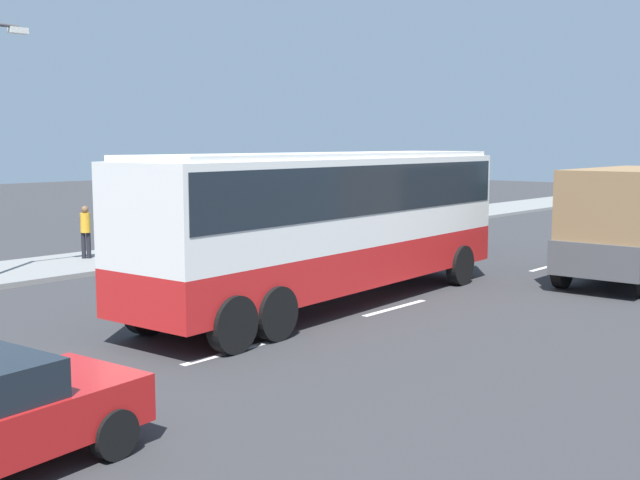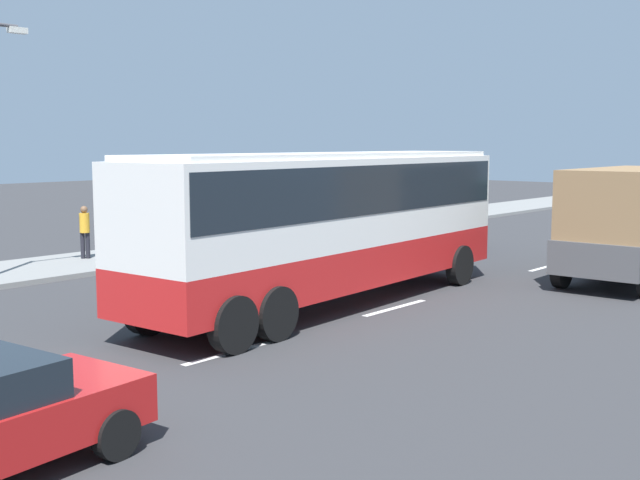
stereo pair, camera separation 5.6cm
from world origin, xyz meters
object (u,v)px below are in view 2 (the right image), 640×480
Objects in this scene: coach_bus at (332,212)px; pedestrian_at_crossing at (296,210)px; car_blue_saloon at (431,228)px; pedestrian_near_curb at (85,228)px.

coach_bus is 13.75m from pedestrian_at_crossing.
car_blue_saloon is (9.80, 3.50, -1.45)m from coach_bus.
coach_bus is 6.94× the size of pedestrian_near_curb.
pedestrian_near_curb is at bearing 87.30° from coach_bus.
pedestrian_at_crossing reaches higher than pedestrian_near_curb.
coach_bus is 10.45m from pedestrian_near_curb.
pedestrian_near_curb is 9.63m from pedestrian_at_crossing.
pedestrian_near_curb is at bearing 142.05° from car_blue_saloon.
coach_bus is 2.90× the size of car_blue_saloon.
pedestrian_at_crossing reaches higher than car_blue_saloon.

